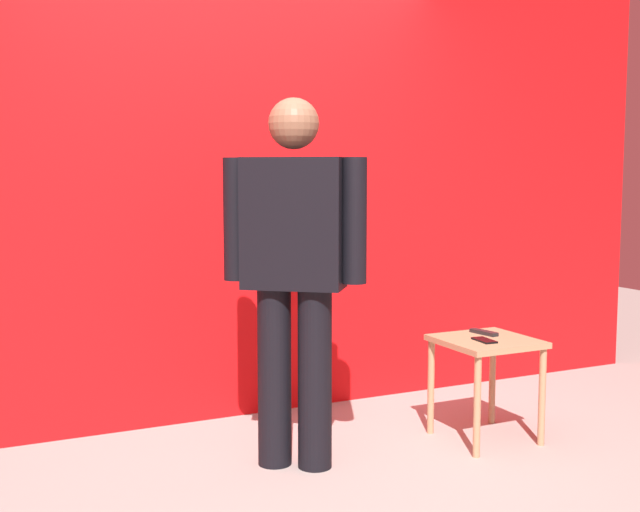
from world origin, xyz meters
TOP-DOWN VIEW (x-y plane):
  - ground_plane at (0.00, 0.00)m, footprint 12.00×12.00m
  - back_wall_red at (0.00, 1.30)m, footprint 5.88×0.12m
  - standing_person at (-0.01, 0.38)m, footprint 0.61×0.51m
  - side_table at (1.04, 0.30)m, footprint 0.47×0.47m
  - cell_phone at (0.99, 0.25)m, footprint 0.08×0.15m
  - tv_remote at (1.10, 0.39)m, footprint 0.07×0.18m

SIDE VIEW (x-z plane):
  - ground_plane at x=0.00m, z-range 0.00..0.00m
  - side_table at x=1.04m, z-range 0.18..0.71m
  - cell_phone at x=0.99m, z-range 0.54..0.55m
  - tv_remote at x=1.10m, z-range 0.54..0.56m
  - standing_person at x=-0.01m, z-range 0.10..1.84m
  - back_wall_red at x=0.00m, z-range 0.00..2.91m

